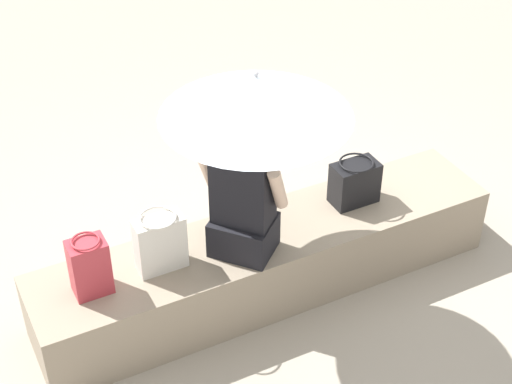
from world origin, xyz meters
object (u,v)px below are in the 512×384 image
object	(u,v)px
person_seated	(243,195)
parasol	(256,96)
shoulder_bag_spare	(355,182)
handbag_black	(89,267)
tote_bag_canvas	(160,242)

from	to	relation	value
person_seated	parasol	world-z (taller)	parasol
shoulder_bag_spare	person_seated	bearing A→B (deg)	7.63
person_seated	handbag_black	xyz separation A→B (m)	(0.87, -0.06, -0.22)
person_seated	tote_bag_canvas	distance (m)	0.52
parasol	shoulder_bag_spare	distance (m)	1.14
parasol	tote_bag_canvas	xyz separation A→B (m)	(0.54, -0.10, -0.82)
parasol	tote_bag_canvas	distance (m)	0.98
person_seated	parasol	xyz separation A→B (m)	(-0.07, 0.02, 0.60)
parasol	shoulder_bag_spare	bearing A→B (deg)	-169.89
parasol	handbag_black	size ratio (longest dim) A/B	3.24
parasol	shoulder_bag_spare	world-z (taller)	parasol
tote_bag_canvas	shoulder_bag_spare	size ratio (longest dim) A/B	1.21
handbag_black	person_seated	bearing A→B (deg)	175.86
parasol	handbag_black	bearing A→B (deg)	-5.30
person_seated	tote_bag_canvas	size ratio (longest dim) A/B	2.56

